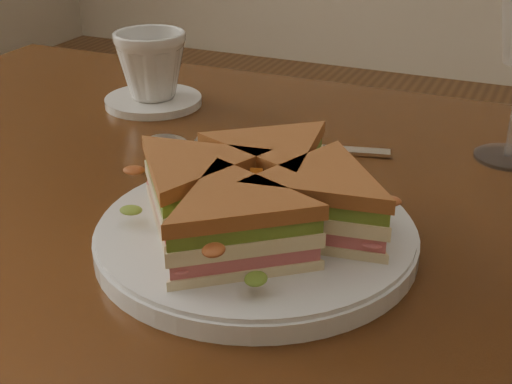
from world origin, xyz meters
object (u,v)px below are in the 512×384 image
plate (256,237)px  sandwich_wedges (256,198)px  coffee_cup (151,65)px  knife (285,147)px  table (265,300)px  spoon (188,142)px  saucer (154,101)px

plate → sandwich_wedges: 0.04m
coffee_cup → knife: bearing=-3.8°
table → coffee_cup: 0.36m
spoon → coffee_cup: 0.16m
table → knife: 0.18m
plate → knife: size_ratio=1.26×
sandwich_wedges → table: bearing=105.6°
spoon → saucer: bearing=108.4°
spoon → saucer: same height
knife → saucer: bearing=147.5°
sandwich_wedges → saucer: bearing=134.1°
knife → coffee_cup: (-0.21, 0.07, 0.05)m
table → knife: knife is taller
spoon → plate: bearing=-74.9°
spoon → coffee_cup: coffee_cup is taller
table → knife: (-0.04, 0.14, 0.10)m
saucer → table: bearing=-40.6°
sandwich_wedges → coffee_cup: (-0.27, 0.28, 0.01)m
table → plate: bearing=-74.4°
sandwich_wedges → coffee_cup: coffee_cup is taller
table → sandwich_wedges: (0.02, -0.06, 0.14)m
table → saucer: 0.34m
table → plate: size_ratio=4.49×
plate → coffee_cup: coffee_cup is taller
saucer → coffee_cup: coffee_cup is taller
knife → coffee_cup: size_ratio=2.33×
sandwich_wedges → coffee_cup: bearing=134.1°
sandwich_wedges → spoon: 0.24m
plate → saucer: bearing=134.1°
plate → sandwich_wedges: sandwich_wedges is taller
table → spoon: spoon is taller
table → coffee_cup: bearing=139.4°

